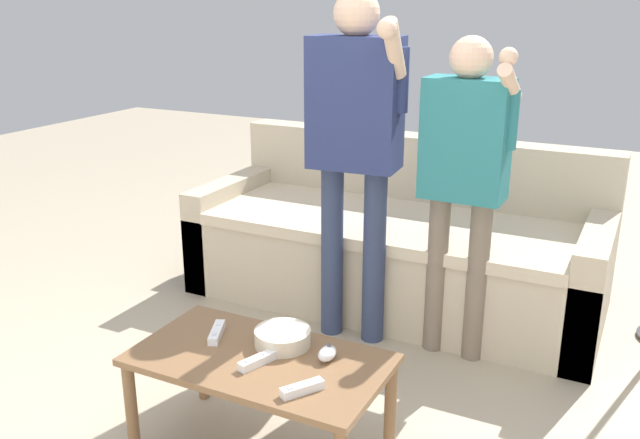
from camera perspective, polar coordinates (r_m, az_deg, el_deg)
ground_plane at (r=2.74m, az=-2.25°, el=-17.18°), size 12.00×12.00×0.00m
couch at (r=3.74m, az=6.53°, el=-2.17°), size 2.15×0.92×0.85m
coffee_table at (r=2.44m, az=-5.05°, el=-12.48°), size 0.89×0.49×0.40m
snack_bowl at (r=2.47m, az=-3.23°, el=-9.80°), size 0.20×0.20×0.06m
game_remote_nunchuk at (r=2.38m, az=0.62°, el=-11.14°), size 0.06×0.09×0.05m
player_center at (r=3.07m, az=2.92°, el=7.46°), size 0.50×0.37×1.62m
player_right at (r=2.99m, az=11.97°, el=4.58°), size 0.42×0.29×1.44m
game_remote_wand_near at (r=2.56m, az=-8.64°, el=-9.33°), size 0.09×0.16×0.03m
game_remote_wand_far at (r=2.21m, az=-1.50°, el=-13.94°), size 0.11×0.14×0.03m
game_remote_wand_spare at (r=2.36m, az=-5.22°, el=-11.67°), size 0.08×0.15×0.03m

